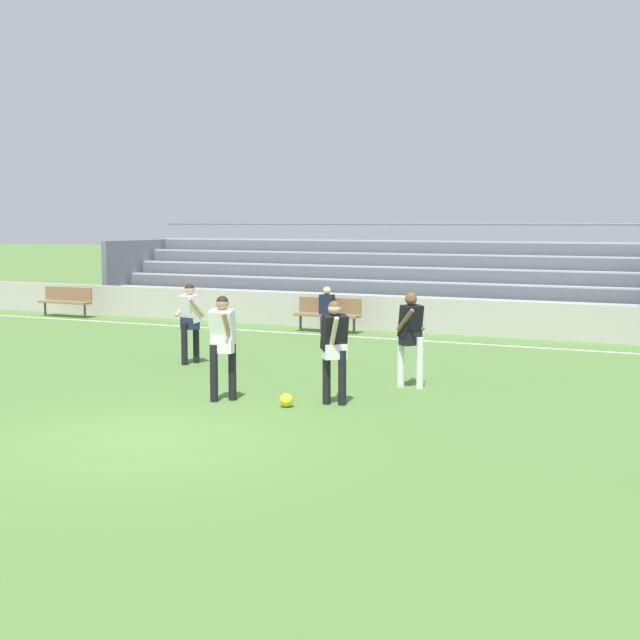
% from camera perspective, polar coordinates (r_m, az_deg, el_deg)
% --- Properties ---
extents(ground_plane, '(160.00, 160.00, 0.00)m').
position_cam_1_polar(ground_plane, '(12.59, -10.91, -7.35)').
color(ground_plane, '#517A38').
extents(field_line_sideline, '(44.00, 0.12, 0.01)m').
position_cam_1_polar(field_line_sideline, '(22.54, 6.68, -1.30)').
color(field_line_sideline, white).
rests_on(field_line_sideline, ground).
extents(sideline_wall, '(48.00, 0.16, 0.92)m').
position_cam_1_polar(sideline_wall, '(23.96, 7.94, 0.22)').
color(sideline_wall, '#BCB7AD').
rests_on(sideline_wall, ground).
extents(bleacher_stand, '(16.89, 3.75, 2.85)m').
position_cam_1_polar(bleacher_stand, '(27.67, 2.69, 2.64)').
color(bleacher_stand, '#B2B2B7').
rests_on(bleacher_stand, ground).
extents(bench_far_right, '(1.80, 0.40, 0.90)m').
position_cam_1_polar(bench_far_right, '(29.07, -15.48, 1.26)').
color(bench_far_right, olive).
rests_on(bench_far_right, ground).
extents(bench_far_left, '(1.80, 0.40, 0.90)m').
position_cam_1_polar(bench_far_left, '(24.13, 0.51, 0.53)').
color(bench_far_left, olive).
rests_on(bench_far_left, ground).
extents(spectator_seated, '(0.36, 0.42, 1.21)m').
position_cam_1_polar(spectator_seated, '(24.01, 0.39, 0.87)').
color(spectator_seated, '#2D2D38').
rests_on(spectator_seated, ground).
extents(player_dark_overlapping, '(0.49, 0.63, 1.67)m').
position_cam_1_polar(player_dark_overlapping, '(14.55, 0.90, -1.44)').
color(player_dark_overlapping, black).
rests_on(player_dark_overlapping, ground).
extents(player_white_wide_right, '(0.46, 0.62, 1.72)m').
position_cam_1_polar(player_white_wide_right, '(14.93, -6.05, -1.13)').
color(player_white_wide_right, black).
rests_on(player_white_wide_right, ground).
extents(player_dark_wide_left, '(0.49, 0.67, 1.68)m').
position_cam_1_polar(player_dark_wide_left, '(16.12, 5.65, -0.68)').
color(player_dark_wide_left, white).
rests_on(player_dark_wide_left, ground).
extents(player_white_challenging, '(0.58, 0.53, 1.65)m').
position_cam_1_polar(player_white_challenging, '(18.91, -8.08, 0.22)').
color(player_white_challenging, black).
rests_on(player_white_challenging, ground).
extents(soccer_ball, '(0.22, 0.22, 0.22)m').
position_cam_1_polar(soccer_ball, '(14.51, -2.09, -5.00)').
color(soccer_ball, yellow).
rests_on(soccer_ball, ground).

